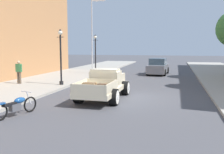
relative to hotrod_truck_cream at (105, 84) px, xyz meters
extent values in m
plane|color=#47474C|center=(1.08, 0.37, -0.75)|extent=(140.00, 140.00, 0.00)
cube|color=#9E998E|center=(-6.17, 0.37, -0.68)|extent=(5.50, 64.00, 0.15)
cube|color=beige|center=(0.00, -0.24, -0.21)|extent=(1.78, 4.91, 0.24)
cube|color=beige|center=(0.00, 0.11, 0.31)|extent=(1.57, 1.11, 0.80)
cube|color=beige|center=(0.00, 0.06, 0.77)|extent=(1.44, 0.94, 0.12)
cube|color=#3D4C5B|center=(0.01, 0.68, 0.47)|extent=(1.33, 0.05, 0.44)
cube|color=beige|center=(0.01, 1.41, 0.17)|extent=(1.33, 1.51, 0.52)
cube|color=silver|center=(0.01, 2.21, 0.15)|extent=(0.68, 0.10, 0.47)
cube|color=beige|center=(-0.01, -1.64, -0.07)|extent=(1.70, 2.11, 0.04)
cube|color=beige|center=(-0.82, -1.64, 0.15)|extent=(0.09, 2.10, 0.44)
cube|color=beige|center=(0.80, -1.65, 0.15)|extent=(0.09, 2.10, 0.44)
cube|color=beige|center=(-0.01, -2.65, 0.15)|extent=(1.62, 0.09, 0.44)
cube|color=beige|center=(0.00, -0.63, 0.15)|extent=(1.62, 0.09, 0.44)
cylinder|color=black|center=(-0.89, 1.11, -0.35)|extent=(0.36, 0.80, 0.80)
cylinder|color=silver|center=(-1.08, 1.11, -0.35)|extent=(0.02, 0.66, 0.66)
cylinder|color=silver|center=(-1.09, 1.11, -0.35)|extent=(0.02, 0.24, 0.24)
cylinder|color=black|center=(0.90, 1.10, -0.35)|extent=(0.36, 0.80, 0.80)
cylinder|color=silver|center=(1.09, 1.10, -0.35)|extent=(0.02, 0.66, 0.66)
cylinder|color=silver|center=(1.10, 1.10, -0.35)|extent=(0.02, 0.24, 0.24)
cylinder|color=black|center=(-0.90, -1.59, -0.35)|extent=(0.36, 0.80, 0.80)
cylinder|color=silver|center=(-1.09, -1.59, -0.35)|extent=(0.02, 0.66, 0.66)
cylinder|color=silver|center=(-1.10, -1.59, -0.35)|extent=(0.02, 0.24, 0.24)
cylinder|color=black|center=(0.89, -1.60, -0.35)|extent=(0.36, 0.80, 0.80)
cylinder|color=silver|center=(1.08, -1.60, -0.35)|extent=(0.02, 0.66, 0.66)
cylinder|color=silver|center=(1.09, -1.60, -0.35)|extent=(0.02, 0.24, 0.24)
cube|color=olive|center=(-0.19, -1.99, 0.15)|extent=(0.60, 0.44, 0.40)
cube|color=#3D2D1E|center=(-0.19, -1.99, 0.15)|extent=(0.62, 0.05, 0.42)
cube|color=brown|center=(0.22, -1.34, 0.09)|extent=(0.47, 0.37, 0.28)
torus|color=black|center=(-2.27, -3.69, -0.42)|extent=(0.24, 0.67, 0.67)
torus|color=black|center=(-2.65, -5.09, -0.42)|extent=(0.24, 0.67, 0.67)
cube|color=#4C4C51|center=(-2.47, -4.44, -0.37)|extent=(0.35, 0.49, 0.28)
ellipsoid|color=navy|center=(-2.41, -4.20, -0.14)|extent=(0.39, 0.57, 0.24)
cube|color=black|center=(-2.54, -4.68, -0.22)|extent=(0.36, 0.60, 0.10)
cylinder|color=silver|center=(-2.29, -3.75, -0.12)|extent=(0.11, 0.26, 0.58)
cylinder|color=silver|center=(-2.32, -3.86, 0.16)|extent=(0.61, 0.19, 0.04)
cube|color=navy|center=(-2.65, -5.09, -0.10)|extent=(0.28, 0.43, 0.06)
cube|color=slate|center=(1.97, 12.52, -0.14)|extent=(2.04, 4.42, 0.80)
cube|color=#384C5B|center=(1.96, 12.37, 0.58)|extent=(1.67, 2.11, 0.64)
cylinder|color=black|center=(1.24, 13.87, -0.42)|extent=(0.27, 0.67, 0.66)
cylinder|color=black|center=(2.89, 13.75, -0.42)|extent=(0.27, 0.67, 0.66)
cylinder|color=black|center=(1.05, 11.30, -0.42)|extent=(0.27, 0.67, 0.66)
cylinder|color=black|center=(2.69, 11.17, -0.42)|extent=(0.27, 0.67, 0.66)
cylinder|color=brown|center=(-7.26, 2.55, -0.17)|extent=(0.14, 0.14, 0.86)
cylinder|color=brown|center=(-7.08, 2.55, -0.17)|extent=(0.14, 0.14, 0.86)
cube|color=#387A47|center=(-7.17, 2.55, 0.54)|extent=(0.36, 0.22, 0.56)
cylinder|color=#387A47|center=(-7.39, 2.55, 0.51)|extent=(0.09, 0.09, 0.54)
cylinder|color=#387A47|center=(-6.95, 2.55, 0.51)|extent=(0.09, 0.09, 0.54)
sphere|color=tan|center=(-7.17, 2.55, 0.94)|extent=(0.22, 0.22, 0.22)
cylinder|color=black|center=(-4.03, 2.88, -0.48)|extent=(0.28, 0.28, 0.24)
cylinder|color=black|center=(-4.03, 2.88, 1.24)|extent=(0.12, 0.12, 3.20)
cylinder|color=black|center=(-4.03, 2.88, 2.69)|extent=(0.50, 0.04, 0.04)
sphere|color=silver|center=(-4.03, 2.88, 3.00)|extent=(0.32, 0.32, 0.32)
cone|color=black|center=(-4.03, 2.88, 3.18)|extent=(0.24, 0.24, 0.14)
cylinder|color=black|center=(-4.09, 10.68, -0.48)|extent=(0.28, 0.28, 0.24)
cylinder|color=black|center=(-4.09, 10.68, 1.24)|extent=(0.12, 0.12, 3.20)
cylinder|color=black|center=(-4.09, 10.68, 2.69)|extent=(0.50, 0.04, 0.04)
sphere|color=silver|center=(-4.09, 10.68, 3.00)|extent=(0.32, 0.32, 0.32)
cone|color=black|center=(-4.09, 10.68, 3.18)|extent=(0.24, 0.24, 0.14)
cylinder|color=#B2B2B7|center=(-5.95, 15.08, 3.90)|extent=(0.12, 0.12, 9.00)
camera|label=1|loc=(3.70, -12.78, 2.01)|focal=39.56mm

